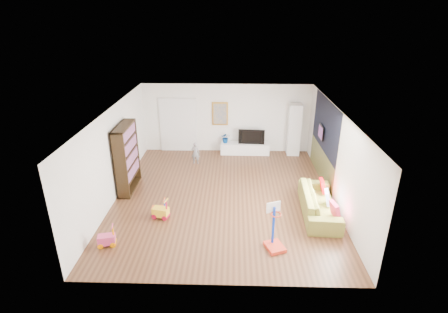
{
  "coord_description": "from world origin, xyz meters",
  "views": [
    {
      "loc": [
        0.29,
        -9.39,
        5.3
      ],
      "look_at": [
        0.0,
        0.4,
        1.15
      ],
      "focal_mm": 28.0,
      "sensor_mm": 36.0,
      "label": 1
    }
  ],
  "objects_px": {
    "media_console": "(245,148)",
    "basketball_hoop": "(276,228)",
    "bookshelf": "(127,158)",
    "sofa": "(319,203)"
  },
  "relations": [
    {
      "from": "sofa",
      "to": "basketball_hoop",
      "type": "distance_m",
      "value": 2.13
    },
    {
      "from": "bookshelf",
      "to": "basketball_hoop",
      "type": "relative_size",
      "value": 1.78
    },
    {
      "from": "sofa",
      "to": "basketball_hoop",
      "type": "bearing_deg",
      "value": 142.59
    },
    {
      "from": "bookshelf",
      "to": "sofa",
      "type": "bearing_deg",
      "value": -13.59
    },
    {
      "from": "media_console",
      "to": "sofa",
      "type": "xyz_separation_m",
      "value": [
        1.94,
        -4.35,
        0.11
      ]
    },
    {
      "from": "media_console",
      "to": "basketball_hoop",
      "type": "xyz_separation_m",
      "value": [
        0.56,
        -5.95,
        0.37
      ]
    },
    {
      "from": "media_console",
      "to": "basketball_hoop",
      "type": "distance_m",
      "value": 5.99
    },
    {
      "from": "basketball_hoop",
      "to": "sofa",
      "type": "bearing_deg",
      "value": 28.25
    },
    {
      "from": "media_console",
      "to": "sofa",
      "type": "relative_size",
      "value": 0.83
    },
    {
      "from": "basketball_hoop",
      "to": "bookshelf",
      "type": "bearing_deg",
      "value": 124.76
    }
  ]
}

